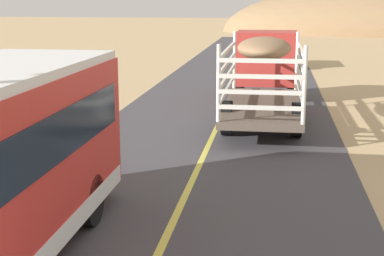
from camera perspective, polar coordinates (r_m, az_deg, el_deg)
livestock_truck at (r=22.54m, az=7.26°, el=6.29°), size 2.53×9.70×3.02m
car_far at (r=36.91m, az=7.72°, el=7.68°), size 1.90×4.62×1.93m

